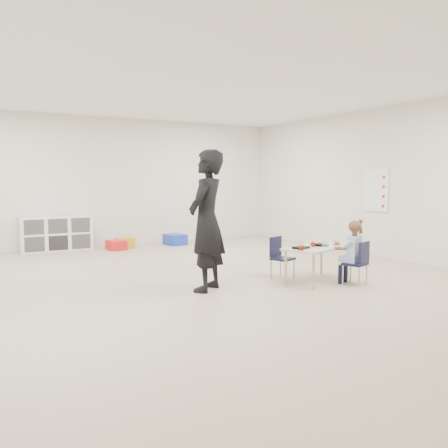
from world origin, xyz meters
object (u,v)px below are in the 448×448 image
child (355,250)px  chair_near (355,263)px  cubby_shelf (56,234)px  adult (207,221)px  table (318,264)px

child → chair_near: bearing=0.0°
child → cubby_shelf: (-2.98, 5.36, -0.13)m
chair_near → cubby_shelf: (-2.98, 5.36, 0.04)m
cubby_shelf → adult: 4.78m
table → cubby_shelf: 5.61m
cubby_shelf → adult: adult is taller
chair_near → table: bearing=106.8°
cubby_shelf → table: bearing=-61.6°
cubby_shelf → adult: size_ratio=0.76×
chair_near → child: (0.00, 0.00, 0.18)m
table → chair_near: (0.31, -0.42, 0.05)m
table → child: (0.31, -0.42, 0.22)m
table → adult: bearing=150.1°
table → child: child is taller
child → table: bearing=106.8°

